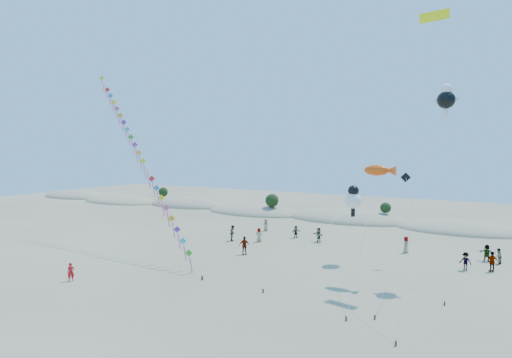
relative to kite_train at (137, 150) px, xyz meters
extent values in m
plane|color=#807359|center=(14.10, -15.25, -10.84)|extent=(160.00, 160.00, 0.00)
ellipsoid|color=gray|center=(-49.90, 30.35, -10.84)|extent=(17.00, 9.35, 3.20)
ellipsoid|color=#203814|center=(-49.90, 30.35, -9.96)|extent=(13.60, 6.12, 0.68)
ellipsoid|color=gray|center=(-33.90, 28.95, -10.84)|extent=(18.00, 9.90, 2.80)
ellipsoid|color=#203814|center=(-33.90, 28.95, -10.07)|extent=(14.40, 6.48, 0.72)
ellipsoid|color=gray|center=(-17.90, 30.75, -10.84)|extent=(16.00, 8.80, 3.60)
ellipsoid|color=#203814|center=(-17.90, 30.75, -9.85)|extent=(12.80, 5.76, 0.64)
ellipsoid|color=gray|center=(-1.90, 29.35, -10.84)|extent=(17.60, 9.68, 3.00)
ellipsoid|color=#203814|center=(-1.90, 29.35, -10.02)|extent=(14.08, 6.34, 0.70)
ellipsoid|color=gray|center=(14.10, 30.05, -10.84)|extent=(19.00, 10.45, 3.40)
ellipsoid|color=#203814|center=(14.10, 30.05, -9.91)|extent=(15.20, 6.84, 0.76)
ellipsoid|color=gray|center=(30.10, 28.65, -10.84)|extent=(16.40, 9.02, 2.80)
ellipsoid|color=#203814|center=(30.10, 28.65, -10.07)|extent=(13.12, 5.90, 0.66)
sphere|color=black|center=(-23.90, 30.95, -8.48)|extent=(1.90, 1.90, 1.90)
sphere|color=black|center=(2.10, 28.15, -8.36)|extent=(2.20, 2.20, 2.20)
sphere|color=black|center=(20.10, 30.15, -8.60)|extent=(1.60, 1.60, 1.60)
cube|color=#3F2D1E|center=(12.94, -5.88, -10.67)|extent=(0.12, 0.12, 0.35)
cylinder|color=silver|center=(0.97, -0.45, -0.73)|extent=(23.98, 10.89, 20.25)
cube|color=green|center=(10.78, -4.90, -9.01)|extent=(1.26, 0.49, 1.33)
cube|color=pink|center=(10.96, -4.85, -10.11)|extent=(0.19, 0.45, 1.55)
cube|color=#1BB2D0|center=(9.74, -4.43, -8.14)|extent=(1.26, 0.49, 1.33)
cube|color=pink|center=(9.92, -4.38, -9.24)|extent=(0.19, 0.45, 1.55)
cube|color=#5A279C|center=(8.70, -3.96, -7.26)|extent=(1.26, 0.49, 1.33)
cube|color=pink|center=(8.88, -3.91, -8.36)|extent=(0.19, 0.45, 1.55)
cube|color=orange|center=(7.67, -3.49, -6.39)|extent=(1.26, 0.49, 1.33)
cube|color=pink|center=(7.85, -3.44, -7.49)|extent=(0.19, 0.45, 1.55)
cube|color=#DB458A|center=(6.63, -3.02, -5.51)|extent=(1.26, 0.49, 1.33)
cube|color=pink|center=(6.81, -2.97, -6.61)|extent=(0.19, 0.45, 1.55)
cube|color=yellow|center=(5.59, -2.55, -4.63)|extent=(1.26, 0.49, 1.33)
cube|color=pink|center=(5.77, -2.50, -5.73)|extent=(0.19, 0.45, 1.55)
cube|color=blue|center=(4.55, -2.08, -3.76)|extent=(1.26, 0.49, 1.33)
cube|color=pink|center=(4.73, -2.03, -4.86)|extent=(0.19, 0.45, 1.55)
cube|color=red|center=(3.52, -1.61, -2.88)|extent=(1.26, 0.49, 1.33)
cube|color=pink|center=(3.70, -1.56, -3.98)|extent=(0.19, 0.45, 1.55)
cube|color=white|center=(2.48, -1.14, -2.00)|extent=(1.26, 0.49, 1.33)
cube|color=pink|center=(2.66, -1.09, -3.10)|extent=(0.19, 0.45, 1.55)
cube|color=#C2E61B|center=(1.44, -0.67, -1.13)|extent=(1.26, 0.49, 1.33)
cube|color=pink|center=(1.62, -0.62, -2.23)|extent=(0.19, 0.45, 1.55)
cube|color=#FCAC27|center=(0.40, -0.20, -0.25)|extent=(1.26, 0.49, 1.33)
cube|color=pink|center=(0.58, -0.15, -1.35)|extent=(0.19, 0.45, 1.55)
cube|color=purple|center=(-0.63, 0.27, 0.62)|extent=(1.26, 0.49, 1.33)
cube|color=pink|center=(-0.45, 0.32, -0.48)|extent=(0.19, 0.45, 1.55)
cube|color=green|center=(-1.67, 0.75, 1.50)|extent=(1.26, 0.49, 1.33)
cube|color=pink|center=(-1.49, 0.80, 0.40)|extent=(0.19, 0.45, 1.55)
cube|color=#1BB2D0|center=(-2.71, 1.22, 2.38)|extent=(1.26, 0.49, 1.33)
cube|color=pink|center=(-2.53, 1.27, 1.28)|extent=(0.19, 0.45, 1.55)
cube|color=#5A279C|center=(-3.75, 1.69, 3.25)|extent=(1.26, 0.49, 1.33)
cube|color=pink|center=(-3.57, 1.74, 2.15)|extent=(0.19, 0.45, 1.55)
cube|color=orange|center=(-4.78, 2.16, 4.13)|extent=(1.26, 0.49, 1.33)
cube|color=pink|center=(-4.60, 2.21, 3.03)|extent=(0.19, 0.45, 1.55)
cube|color=#DB458A|center=(-5.82, 2.63, 5.00)|extent=(1.26, 0.49, 1.33)
cube|color=pink|center=(-5.64, 2.68, 3.90)|extent=(0.19, 0.45, 1.55)
cube|color=yellow|center=(-6.86, 3.10, 5.88)|extent=(1.26, 0.49, 1.33)
cube|color=pink|center=(-6.68, 3.15, 4.78)|extent=(0.19, 0.45, 1.55)
cube|color=blue|center=(-7.90, 3.57, 6.76)|extent=(1.26, 0.49, 1.33)
cube|color=pink|center=(-7.72, 3.62, 5.66)|extent=(0.19, 0.45, 1.55)
cube|color=red|center=(-8.93, 4.04, 7.63)|extent=(1.26, 0.49, 1.33)
cube|color=pink|center=(-8.75, 4.09, 6.53)|extent=(0.19, 0.45, 1.55)
cube|color=white|center=(-9.97, 4.51, 8.51)|extent=(1.26, 0.49, 1.33)
cube|color=pink|center=(-9.79, 4.56, 7.41)|extent=(0.19, 0.45, 1.55)
cube|color=#C2E61B|center=(-11.01, 4.98, 9.39)|extent=(1.26, 0.49, 1.33)
cube|color=pink|center=(-10.83, 5.03, 8.29)|extent=(0.19, 0.45, 1.55)
cube|color=#3F2D1E|center=(26.14, -8.32, -10.69)|extent=(0.10, 0.10, 0.30)
cylinder|color=silver|center=(25.84, -3.47, -6.22)|extent=(0.62, 9.73, 9.25)
ellipsoid|color=#E7460C|center=(25.54, 1.39, -1.61)|extent=(2.05, 0.90, 0.90)
cone|color=#E7460C|center=(26.69, 1.39, -1.61)|extent=(0.82, 0.82, 0.82)
cube|color=#3F2D1E|center=(18.94, -6.21, -10.69)|extent=(0.10, 0.10, 0.30)
cylinder|color=silver|center=(20.61, -0.12, -7.82)|extent=(3.36, 12.19, 6.06)
sphere|color=white|center=(22.28, 5.96, -4.80)|extent=(1.58, 1.58, 1.58)
sphere|color=black|center=(22.28, 5.96, -3.86)|extent=(1.05, 1.05, 1.05)
cube|color=black|center=(22.28, 5.96, -5.99)|extent=(0.35, 0.18, 0.80)
cube|color=#3F2D1E|center=(27.68, -7.20, -10.69)|extent=(0.10, 0.10, 0.30)
cylinder|color=silver|center=(29.04, -1.37, -3.31)|extent=(2.75, 11.68, 15.07)
sphere|color=black|center=(30.41, 4.46, 4.22)|extent=(1.45, 1.45, 1.45)
sphere|color=white|center=(30.41, 4.46, 5.09)|extent=(0.95, 0.95, 0.95)
cube|color=white|center=(30.41, 4.46, 3.09)|extent=(0.35, 0.18, 0.80)
cube|color=white|center=(29.71, 4.46, 4.22)|extent=(0.60, 0.15, 0.25)
cube|color=white|center=(31.11, 4.46, 4.22)|extent=(0.60, 0.15, 0.25)
cube|color=#3F2D1E|center=(29.63, -10.39, -10.69)|extent=(0.10, 0.10, 0.30)
cylinder|color=silver|center=(29.50, -3.21, 0.09)|extent=(0.28, 14.40, 21.89)
cube|color=#FCFD0D|center=(29.38, 3.98, 11.03)|extent=(2.40, 0.98, 0.84)
cube|color=black|center=(29.38, 4.00, 11.03)|extent=(2.32, 0.59, 0.19)
cube|color=#3F2D1E|center=(31.36, -2.34, -10.69)|extent=(0.10, 0.10, 0.30)
cylinder|color=silver|center=(29.06, 2.77, -6.69)|extent=(4.64, 10.25, 8.32)
cube|color=black|center=(26.75, 7.88, -2.54)|extent=(0.93, 0.28, 0.96)
imported|color=red|center=(3.59, -11.50, -10.07)|extent=(0.62, 0.67, 1.54)
imported|color=slate|center=(6.98, 8.38, -9.91)|extent=(1.06, 1.14, 1.87)
imported|color=slate|center=(10.01, 9.34, -10.01)|extent=(0.96, 0.94, 1.67)
imported|color=slate|center=(11.61, 3.26, -9.89)|extent=(1.16, 1.08, 1.91)
imported|color=slate|center=(16.22, 12.65, -9.98)|extent=(1.66, 1.14, 1.72)
imported|color=slate|center=(26.18, 12.31, -9.97)|extent=(0.60, 0.88, 1.75)
imported|color=slate|center=(33.73, 12.54, -10.00)|extent=(1.60, 0.65, 1.68)
imported|color=slate|center=(34.70, 11.98, -10.08)|extent=(0.86, 0.93, 1.53)
imported|color=slate|center=(7.53, 15.73, -10.07)|extent=(0.87, 0.70, 1.56)
imported|color=slate|center=(34.21, 8.75, -9.94)|extent=(1.13, 0.95, 1.81)
imported|color=slate|center=(32.09, 8.07, -10.01)|extent=(1.18, 0.84, 1.66)
imported|color=slate|center=(12.90, 13.58, -10.08)|extent=(1.05, 1.46, 1.52)
camera|label=1|loc=(34.12, -34.43, 0.17)|focal=30.00mm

